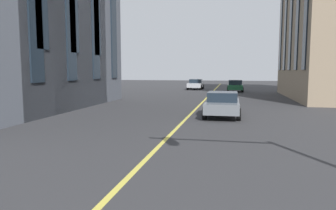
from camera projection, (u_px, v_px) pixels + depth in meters
lane_centre_line at (195, 109)px, 20.69m from camera, size 80.00×0.16×0.01m
car_green_parked_a at (235, 86)px, 38.04m from camera, size 3.90×1.89×1.40m
car_silver_near at (196, 84)px, 42.58m from camera, size 4.40×1.95×1.37m
car_grey_far at (223, 104)px, 17.59m from camera, size 4.40×1.95×1.37m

